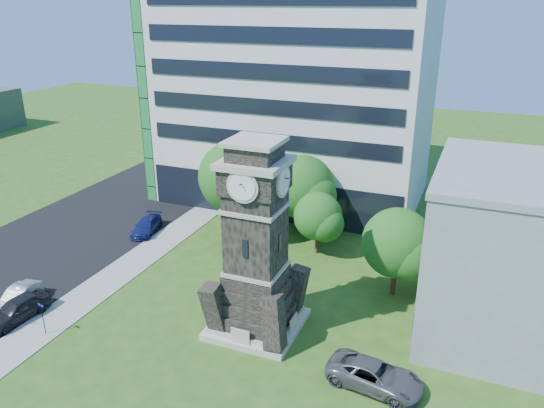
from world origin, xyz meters
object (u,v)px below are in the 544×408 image
at_px(clock_tower, 256,252).
at_px(street_sign, 42,315).
at_px(car_street_north, 146,226).
at_px(car_street_south, 17,309).
at_px(car_east_lot, 375,376).
at_px(car_street_mid, 18,297).
at_px(park_bench, 262,335).

bearing_deg(clock_tower, street_sign, -154.18).
bearing_deg(clock_tower, car_street_north, 147.39).
height_order(car_street_south, car_east_lot, car_street_south).
bearing_deg(car_street_mid, car_east_lot, -8.74).
relative_size(clock_tower, car_east_lot, 2.36).
relative_size(clock_tower, park_bench, 7.25).
height_order(car_street_north, park_bench, car_street_north).
distance_m(car_street_mid, car_street_north, 13.44).
bearing_deg(car_street_north, park_bench, -47.68).
distance_m(clock_tower, street_sign, 13.72).
relative_size(car_street_north, park_bench, 2.55).
bearing_deg(park_bench, clock_tower, 144.44).
relative_size(car_street_south, street_sign, 1.98).
xyz_separation_m(car_street_south, car_street_north, (-0.23, 14.64, -0.12)).
height_order(clock_tower, car_street_mid, clock_tower).
relative_size(car_street_mid, street_sign, 1.77).
bearing_deg(car_east_lot, car_street_mid, 100.83).
height_order(car_street_mid, street_sign, street_sign).
relative_size(car_street_south, car_street_mid, 1.12).
xyz_separation_m(clock_tower, park_bench, (0.89, -1.31, -4.82)).
xyz_separation_m(clock_tower, street_sign, (-11.84, -5.73, -3.89)).
height_order(car_street_north, car_east_lot, car_east_lot).
distance_m(car_street_mid, park_bench, 17.04).
height_order(clock_tower, street_sign, clock_tower).
relative_size(park_bench, street_sign, 0.76).
xyz_separation_m(car_street_north, park_bench, (15.81, -10.86, -0.16)).
bearing_deg(street_sign, park_bench, 31.97).
bearing_deg(street_sign, clock_tower, 38.62).
height_order(car_east_lot, park_bench, car_east_lot).
bearing_deg(park_bench, street_sign, -140.59).
bearing_deg(car_east_lot, car_street_south, 104.07).
bearing_deg(car_street_south, car_street_mid, 141.84).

